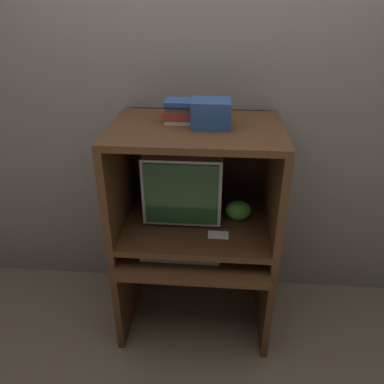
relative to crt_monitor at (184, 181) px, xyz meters
The scene contains 12 objects.
ground_plane 1.06m from the crt_monitor, 79.80° to the right, with size 12.00×12.00×0.00m, color #756651.
wall_back 0.44m from the crt_monitor, 74.29° to the left, with size 6.00×0.06×2.60m.
desk_base 0.59m from the crt_monitor, 63.74° to the right, with size 0.91×0.72×0.63m.
desk_monitor_shelf 0.28m from the crt_monitor, 54.20° to the right, with size 0.91×0.65×0.11m.
hutch_upper 0.21m from the crt_monitor, 43.93° to the right, with size 0.91×0.65×0.60m.
crt_monitor is the anchor object (origin of this frame).
keyboard 0.43m from the crt_monitor, 89.12° to the right, with size 0.44×0.15×0.03m.
mouse 0.51m from the crt_monitor, 46.18° to the right, with size 0.07×0.05×0.03m.
snack_bag 0.37m from the crt_monitor, ahead, with size 0.15×0.11×0.12m.
book_stack 0.44m from the crt_monitor, 95.18° to the right, with size 0.19×0.14×0.12m.
paper_card 0.38m from the crt_monitor, 47.82° to the right, with size 0.12×0.08×0.00m.
storage_box 0.49m from the crt_monitor, 37.56° to the right, with size 0.20×0.17×0.14m.
Camera 1 is at (0.13, -1.55, 1.95)m, focal length 35.00 mm.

